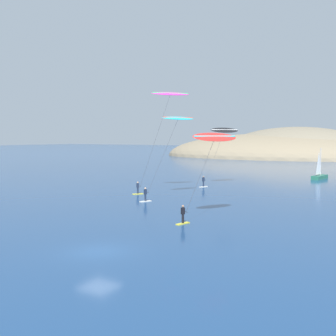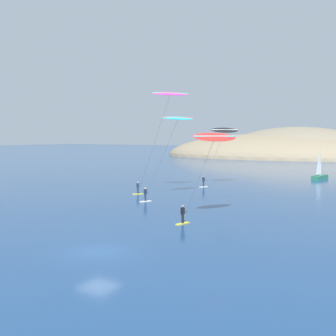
% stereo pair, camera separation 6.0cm
% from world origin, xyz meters
% --- Properties ---
extents(ground_plane, '(600.00, 600.00, 0.00)m').
position_xyz_m(ground_plane, '(0.00, 0.00, 0.00)').
color(ground_plane, navy).
extents(headland_island, '(89.27, 54.83, 23.03)m').
position_xyz_m(headland_island, '(-27.77, 138.73, 0.00)').
color(headland_island, '#84755B').
rests_on(headland_island, ground).
extents(sailboat_near, '(2.13, 5.97, 5.70)m').
position_xyz_m(sailboat_near, '(2.26, 59.14, 0.64)').
color(sailboat_near, '#23664C').
rests_on(sailboat_near, ground).
extents(kitesurfer_cyan, '(4.04, 7.44, 10.43)m').
position_xyz_m(kitesurfer_cyan, '(-8.04, 23.69, 9.11)').
color(kitesurfer_cyan, silver).
rests_on(kitesurfer_cyan, ground).
extents(kitesurfer_black, '(4.43, 6.32, 9.32)m').
position_xyz_m(kitesurfer_black, '(-8.65, 39.57, 8.15)').
color(kitesurfer_black, silver).
rests_on(kitesurfer_black, ground).
extents(kitesurfer_red, '(3.75, 6.27, 8.27)m').
position_xyz_m(kitesurfer_red, '(1.93, 13.71, 7.20)').
color(kitesurfer_red, yellow).
rests_on(kitesurfer_red, ground).
extents(kitesurfer_magenta, '(5.99, 6.54, 14.03)m').
position_xyz_m(kitesurfer_magenta, '(-11.63, 27.82, 12.60)').
color(kitesurfer_magenta, yellow).
rests_on(kitesurfer_magenta, ground).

